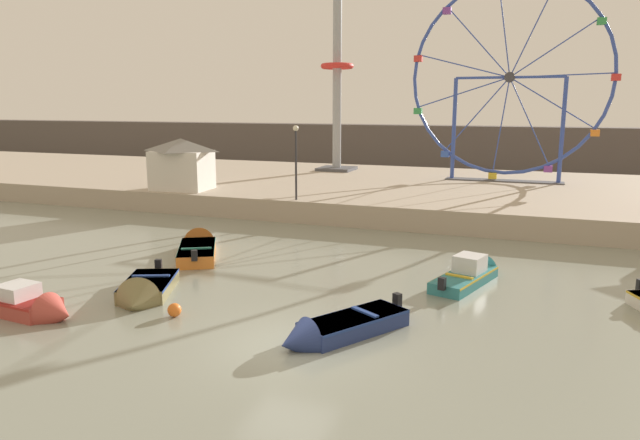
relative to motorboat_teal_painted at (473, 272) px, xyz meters
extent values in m
plane|color=gray|center=(-4.21, -8.07, -0.31)|extent=(240.00, 240.00, 0.00)
cube|color=tan|center=(-4.21, 17.91, 0.32)|extent=(110.00, 20.76, 1.26)
cube|color=#564C47|center=(-4.21, 40.93, 1.89)|extent=(140.00, 3.00, 4.40)
cube|color=teal|center=(-0.23, -0.76, -0.10)|extent=(2.22, 3.83, 0.42)
cube|color=gold|center=(-0.23, -0.76, 0.07)|extent=(2.23, 3.81, 0.08)
cone|color=teal|center=(0.43, 1.44, -0.10)|extent=(1.41, 1.29, 1.17)
cube|color=black|center=(-0.77, -2.60, 0.22)|extent=(0.29, 0.26, 0.44)
cube|color=silver|center=(-0.10, -0.32, 0.43)|extent=(1.26, 1.33, 0.63)
cube|color=gold|center=(-0.35, -1.19, 0.14)|extent=(1.05, 0.45, 0.06)
cube|color=olive|center=(-10.69, -5.64, -0.07)|extent=(2.58, 3.27, 0.48)
cube|color=navy|center=(-10.69, -5.64, 0.13)|extent=(2.59, 3.25, 0.08)
cone|color=olive|center=(-9.99, -7.31, -0.07)|extent=(1.70, 1.31, 1.51)
cube|color=black|center=(-11.29, -4.22, 0.28)|extent=(0.30, 0.28, 0.44)
cube|color=navy|center=(-10.83, -5.31, 0.20)|extent=(1.31, 0.67, 0.06)
cube|color=orange|center=(-11.67, -0.91, -0.05)|extent=(3.14, 3.99, 0.52)
cube|color=#237566|center=(-11.67, -0.91, 0.17)|extent=(3.14, 3.97, 0.08)
cone|color=orange|center=(-12.83, 1.14, -0.05)|extent=(1.75, 1.60, 1.43)
cube|color=black|center=(-10.71, -2.63, 0.32)|extent=(0.31, 0.29, 0.44)
cube|color=#237566|center=(-11.44, -1.32, 0.24)|extent=(1.20, 0.77, 0.06)
cube|color=navy|center=(-2.70, -6.63, -0.05)|extent=(2.84, 3.53, 0.51)
cube|color=navy|center=(-2.70, -6.63, 0.16)|extent=(2.84, 3.51, 0.08)
cone|color=navy|center=(-3.81, -8.44, -0.05)|extent=(1.51, 1.42, 1.20)
cube|color=black|center=(-1.77, -5.11, 0.31)|extent=(0.31, 0.30, 0.44)
cube|color=navy|center=(-2.48, -6.27, 0.23)|extent=(1.00, 0.70, 0.06)
cube|color=#B24238|center=(-13.79, -8.81, -0.05)|extent=(3.64, 1.61, 0.51)
cube|color=#B2231E|center=(-13.79, -8.81, 0.16)|extent=(3.61, 1.63, 0.08)
cone|color=#B24238|center=(-11.56, -9.02, -0.05)|extent=(1.08, 1.31, 1.22)
cube|color=silver|center=(-13.35, -8.85, 0.43)|extent=(1.15, 1.12, 0.46)
cube|color=#B2231E|center=(-14.23, -8.77, 0.23)|extent=(0.26, 1.11, 0.06)
torus|color=#334CA8|center=(-0.18, 20.79, 8.12)|extent=(13.37, 0.24, 13.37)
cylinder|color=#38383D|center=(-0.18, 20.79, 8.12)|extent=(0.70, 0.50, 0.70)
cylinder|color=#334CA8|center=(-3.36, 20.79, 8.96)|extent=(6.37, 0.08, 1.75)
cube|color=red|center=(-6.53, 20.79, 9.52)|extent=(0.56, 0.48, 0.44)
cylinder|color=#334CA8|center=(-3.31, 20.79, 7.11)|extent=(6.27, 0.08, 2.10)
cube|color=#33934C|center=(-6.43, 20.79, 5.82)|extent=(0.56, 0.48, 0.44)
cylinder|color=#334CA8|center=(-2.27, 20.79, 5.58)|extent=(4.22, 0.08, 5.13)
cube|color=#3356B7|center=(-4.35, 20.79, 2.76)|extent=(0.56, 0.48, 0.44)
cylinder|color=#334CA8|center=(-0.56, 20.79, 4.86)|extent=(0.84, 0.08, 6.53)
cube|color=yellow|center=(-0.94, 20.79, 1.32)|extent=(0.56, 0.48, 0.44)
cylinder|color=#334CA8|center=(1.26, 20.79, 5.17)|extent=(2.96, 0.08, 5.93)
cube|color=purple|center=(2.70, 20.79, 1.95)|extent=(0.56, 0.48, 0.44)
cylinder|color=#334CA8|center=(2.62, 20.79, 6.42)|extent=(5.66, 0.08, 3.46)
cube|color=orange|center=(5.43, 20.79, 4.44)|extent=(0.56, 0.48, 0.44)
cylinder|color=#334CA8|center=(3.10, 20.79, 8.21)|extent=(6.56, 0.08, 0.26)
cube|color=red|center=(6.38, 20.79, 8.02)|extent=(0.56, 0.48, 0.44)
cylinder|color=#334CA8|center=(2.53, 20.79, 9.97)|extent=(5.47, 0.08, 3.76)
cube|color=#33934C|center=(5.24, 20.79, 11.54)|extent=(0.56, 0.48, 0.44)
cylinder|color=#334CA8|center=(1.10, 20.79, 11.14)|extent=(2.64, 0.08, 6.07)
cylinder|color=#334CA8|center=(-0.74, 20.79, 11.36)|extent=(1.19, 0.08, 6.48)
cylinder|color=#334CA8|center=(-2.40, 20.79, 10.54)|extent=(4.49, 0.08, 4.90)
cube|color=purple|center=(-4.62, 20.79, 12.68)|extent=(0.56, 0.48, 0.44)
cylinder|color=#334CA8|center=(-3.79, 20.79, 4.54)|extent=(0.28, 0.28, 7.16)
cylinder|color=#334CA8|center=(3.43, 20.79, 4.54)|extent=(0.28, 0.28, 7.16)
cylinder|color=#334CA8|center=(-0.18, 20.79, 8.12)|extent=(7.22, 0.18, 0.18)
cube|color=#4C4C51|center=(-0.18, 20.79, 1.00)|extent=(8.02, 1.20, 0.08)
cylinder|color=#999EA3|center=(-13.55, 23.32, 8.75)|extent=(0.70, 0.70, 15.59)
torus|color=red|center=(-13.55, 23.32, 9.30)|extent=(2.64, 2.64, 0.44)
cube|color=#4C4C51|center=(-13.55, 23.32, 1.08)|extent=(2.80, 2.80, 0.24)
cube|color=silver|center=(-19.17, 9.38, 2.19)|extent=(3.67, 2.85, 2.46)
pyramid|color=gray|center=(-19.17, 9.38, 3.80)|extent=(4.04, 3.13, 0.80)
cylinder|color=#2D2D33|center=(-10.77, 8.15, 2.91)|extent=(0.12, 0.12, 3.91)
sphere|color=#F2EACC|center=(-10.77, 8.15, 5.00)|extent=(0.32, 0.32, 0.32)
sphere|color=orange|center=(-8.43, -7.38, -0.09)|extent=(0.44, 0.44, 0.44)
camera|label=1|loc=(2.09, -22.27, 6.33)|focal=32.84mm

